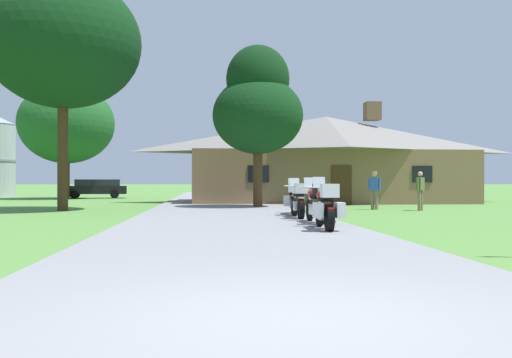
# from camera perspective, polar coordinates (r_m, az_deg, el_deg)

# --- Properties ---
(ground_plane) EXTENTS (500.00, 500.00, 0.00)m
(ground_plane) POSITION_cam_1_polar(r_m,az_deg,el_deg) (24.76, -3.22, -3.13)
(ground_plane) COLOR #56893D
(asphalt_driveway) EXTENTS (6.40, 80.00, 0.06)m
(asphalt_driveway) POSITION_cam_1_polar(r_m,az_deg,el_deg) (22.76, -3.08, -3.30)
(asphalt_driveway) COLOR gray
(asphalt_driveway) RESTS_ON ground
(motorcycle_red_nearest_to_camera) EXTENTS (0.75, 2.08, 1.30)m
(motorcycle_red_nearest_to_camera) POSITION_cam_1_polar(r_m,az_deg,el_deg) (13.66, 7.16, -2.89)
(motorcycle_red_nearest_to_camera) COLOR black
(motorcycle_red_nearest_to_camera) RESTS_ON asphalt_driveway
(motorcycle_red_second_in_row) EXTENTS (0.66, 2.08, 1.30)m
(motorcycle_red_second_in_row) POSITION_cam_1_polar(r_m,az_deg,el_deg) (15.89, 6.16, -2.48)
(motorcycle_red_second_in_row) COLOR black
(motorcycle_red_second_in_row) RESTS_ON asphalt_driveway
(motorcycle_white_third_in_row) EXTENTS (0.66, 2.08, 1.30)m
(motorcycle_white_third_in_row) POSITION_cam_1_polar(r_m,az_deg,el_deg) (18.11, 4.37, -2.21)
(motorcycle_white_third_in_row) COLOR black
(motorcycle_white_third_in_row) RESTS_ON asphalt_driveway
(motorcycle_black_farthest_in_row) EXTENTS (0.87, 2.08, 1.30)m
(motorcycle_black_farthest_in_row) POSITION_cam_1_polar(r_m,az_deg,el_deg) (20.00, 3.86, -2.06)
(motorcycle_black_farthest_in_row) COLOR black
(motorcycle_black_farthest_in_row) RESTS_ON asphalt_driveway
(stone_lodge) EXTENTS (16.83, 8.21, 6.06)m
(stone_lodge) POSITION_cam_1_polar(r_m,az_deg,el_deg) (33.82, 7.19, 2.14)
(stone_lodge) COLOR brown
(stone_lodge) RESTS_ON ground
(bystander_blue_shirt_near_lodge) EXTENTS (0.45, 0.40, 1.69)m
(bystander_blue_shirt_near_lodge) POSITION_cam_1_polar(r_m,az_deg,el_deg) (25.05, 12.04, -0.92)
(bystander_blue_shirt_near_lodge) COLOR #75664C
(bystander_blue_shirt_near_lodge) RESTS_ON ground
(bystander_olive_shirt_beside_signpost) EXTENTS (0.43, 0.41, 1.67)m
(bystander_olive_shirt_beside_signpost) POSITION_cam_1_polar(r_m,az_deg,el_deg) (24.59, 16.48, -0.97)
(bystander_olive_shirt_beside_signpost) COLOR #75664C
(bystander_olive_shirt_beside_signpost) RESTS_ON ground
(tree_left_far) EXTENTS (6.76, 6.76, 10.67)m
(tree_left_far) POSITION_cam_1_polar(r_m,az_deg,el_deg) (42.54, -18.83, 6.49)
(tree_left_far) COLOR #422D19
(tree_left_far) RESTS_ON ground
(tree_by_lodge_front) EXTENTS (4.25, 4.25, 7.64)m
(tree_by_lodge_front) POSITION_cam_1_polar(r_m,az_deg,el_deg) (26.30, 0.19, 7.59)
(tree_by_lodge_front) COLOR #422D19
(tree_by_lodge_front) RESTS_ON ground
(tree_left_near) EXTENTS (6.58, 6.58, 12.26)m
(tree_left_near) POSITION_cam_1_polar(r_m,az_deg,el_deg) (25.89, -19.16, 14.76)
(tree_left_near) COLOR #422D19
(tree_left_near) RESTS_ON ground
(parked_black_suv_far_left) EXTENTS (4.83, 2.52, 1.40)m
(parked_black_suv_far_left) POSITION_cam_1_polar(r_m,az_deg,el_deg) (43.21, -16.09, -0.87)
(parked_black_suv_far_left) COLOR black
(parked_black_suv_far_left) RESTS_ON ground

